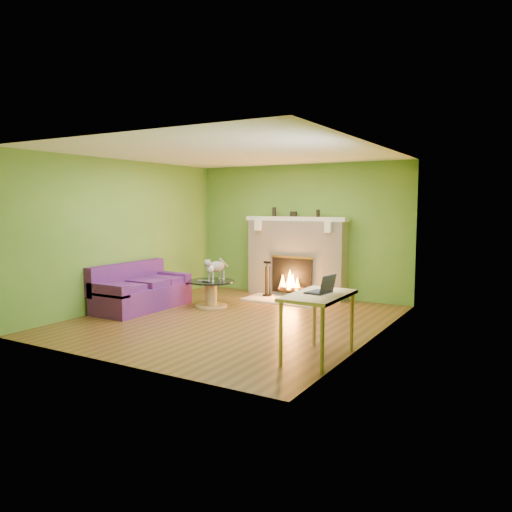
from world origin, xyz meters
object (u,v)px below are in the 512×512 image
(sofa, at_px, (140,291))
(desk, at_px, (318,302))
(cat, at_px, (216,269))
(coffee_table, at_px, (211,292))

(sofa, bearing_deg, desk, -15.43)
(desk, bearing_deg, cat, 145.92)
(sofa, relative_size, coffee_table, 2.13)
(cat, bearing_deg, desk, -34.10)
(coffee_table, xyz_separation_m, desk, (2.84, -1.81, 0.41))
(desk, distance_m, cat, 3.33)
(coffee_table, height_order, cat, cat)
(desk, relative_size, cat, 1.59)
(cat, bearing_deg, coffee_table, -148.01)
(coffee_table, height_order, desk, desk)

